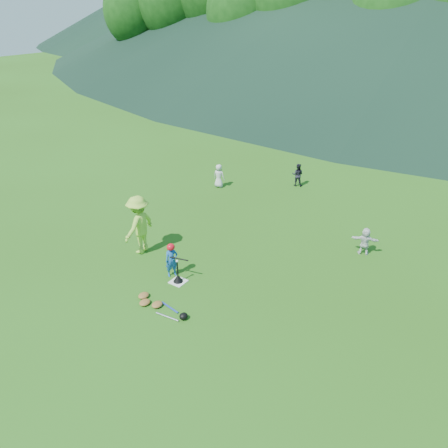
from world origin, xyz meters
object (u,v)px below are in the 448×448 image
Objects in this scene: batter_child at (172,260)px; fielder_d at (365,241)px; adult_coach at (139,225)px; fielder_b at (298,175)px; equipment_pile at (157,305)px; fielder_a at (219,176)px; home_plate at (178,282)px; batting_tee at (178,278)px.

fielder_d is (4.50, 4.55, -0.06)m from batter_child.
adult_coach reaches higher than fielder_b.
equipment_pile is (0.60, -10.30, -0.46)m from fielder_b.
batter_child is 1.03× the size of fielder_b.
fielder_b is at bearing -149.33° from fielder_a.
equipment_pile is at bearing 107.54° from fielder_a.
batter_child is at bearing 28.46° from fielder_d.
fielder_a is 3.58m from fielder_b.
batter_child reaches higher than fielder_b.
batter_child reaches higher than equipment_pile.
fielder_a is (-2.84, 6.74, -0.01)m from batter_child.
equipment_pile is at bearing 46.06° from adult_coach.
adult_coach is at bearing 140.87° from equipment_pile.
adult_coach is 1.12× the size of equipment_pile.
fielder_b is (1.85, 8.31, -0.48)m from adult_coach.
home_plate is 7.66m from fielder_a.
batter_child reaches higher than fielder_a.
fielder_a is 7.65m from batting_tee.
adult_coach is 3.29m from equipment_pile.
home_plate is at bearing 101.77° from equipment_pile.
batter_child reaches higher than fielder_d.
equipment_pile is (0.26, -1.26, 0.06)m from home_plate.
fielder_a reaches higher than fielder_d.
batting_tee reaches higher than home_plate.
batter_child is 1.13× the size of fielder_d.
adult_coach reaches higher than batting_tee.
fielder_a reaches higher than home_plate.
fielder_a is 1.02× the size of fielder_b.
fielder_d is at bearing 57.20° from equipment_pile.
home_plate is at bearing 66.74° from adult_coach.
fielder_b is at bearing 92.10° from home_plate.
fielder_b reaches higher than home_plate.
adult_coach reaches higher than fielder_d.
fielder_d is 0.53× the size of equipment_pile.
fielder_a is at bearing 55.00° from batter_child.
adult_coach is 6.30m from fielder_a.
adult_coach reaches higher than fielder_a.
fielder_a reaches higher than equipment_pile.
fielder_b reaches higher than batting_tee.
batting_tee is at bearing 66.74° from adult_coach.
fielder_b is 6.20m from fielder_d.
home_plate is 0.47× the size of fielder_d.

